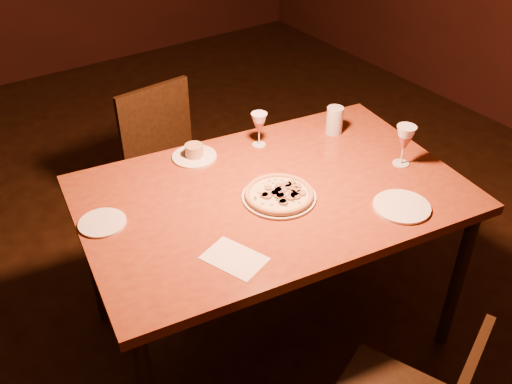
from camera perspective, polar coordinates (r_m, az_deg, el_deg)
floor at (r=2.90m, az=-4.76°, el=-13.42°), size 7.00×7.00×0.00m
dining_table at (r=2.38m, az=1.62°, el=-1.28°), size 1.68×1.21×0.83m
chair_far at (r=3.18m, az=-8.50°, el=3.18°), size 0.47×0.47×0.90m
pizza_plate at (r=2.29m, az=2.32°, el=-0.25°), size 0.30×0.30×0.03m
ramekin_saucer at (r=2.56m, az=-6.20°, el=3.86°), size 0.20×0.20×0.06m
wine_glass_far at (r=2.60m, az=0.31°, el=6.27°), size 0.07×0.07×0.16m
wine_glass_right at (r=2.54m, az=14.56°, el=4.52°), size 0.08×0.08×0.19m
water_tumbler at (r=2.74m, az=7.86°, el=7.12°), size 0.08×0.08×0.13m
side_plate_left at (r=2.24m, az=-15.12°, el=-2.99°), size 0.18×0.18×0.01m
side_plate_near at (r=2.31m, az=14.37°, el=-1.42°), size 0.22×0.22×0.01m
menu_card at (r=2.01m, az=-2.17°, el=-6.65°), size 0.21×0.25×0.00m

